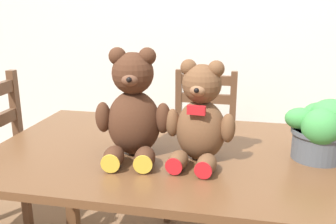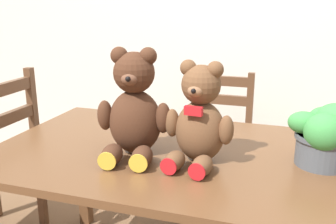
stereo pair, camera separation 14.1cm
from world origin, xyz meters
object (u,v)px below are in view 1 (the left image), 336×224
at_px(teddy_bear_left, 133,111).
at_px(wooden_chair_behind, 202,141).
at_px(teddy_bear_right, 200,119).
at_px(potted_plant, 320,129).

bearing_deg(teddy_bear_left, wooden_chair_behind, -108.98).
relative_size(wooden_chair_behind, teddy_bear_right, 2.32).
distance_m(teddy_bear_left, teddy_bear_right, 0.26).
bearing_deg(potted_plant, wooden_chair_behind, 123.84).
bearing_deg(wooden_chair_behind, teddy_bear_right, 95.88).
relative_size(teddy_bear_left, potted_plant, 1.76).
xyz_separation_m(wooden_chair_behind, teddy_bear_left, (-0.17, -0.90, 0.43)).
distance_m(teddy_bear_right, potted_plant, 0.45).
relative_size(wooden_chair_behind, teddy_bear_left, 2.11).
bearing_deg(teddy_bear_right, teddy_bear_left, 6.31).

